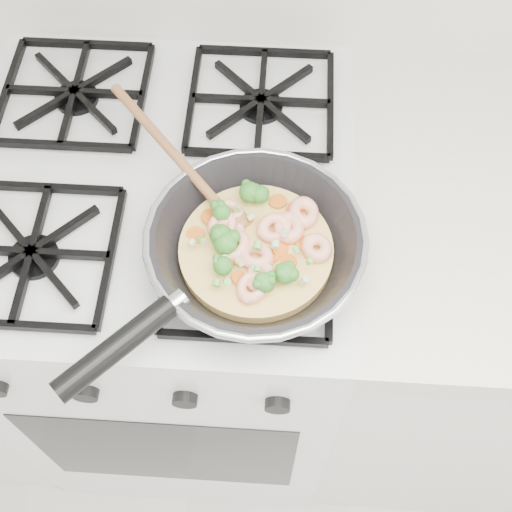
{
  "coord_description": "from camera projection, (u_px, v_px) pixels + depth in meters",
  "views": [
    {
      "loc": [
        0.19,
        1.1,
        1.71
      ],
      "look_at": [
        0.16,
        1.56,
        0.93
      ],
      "focal_mm": 46.85,
      "sensor_mm": 36.0,
      "label": 1
    }
  ],
  "objects": [
    {
      "name": "skillet",
      "position": [
        253.0,
        247.0,
        0.88
      ],
      "size": [
        0.37,
        0.46,
        0.09
      ],
      "rotation": [
        0.0,
        0.0,
        0.21
      ],
      "color": "black",
      "rests_on": "stove"
    },
    {
      "name": "stove",
      "position": [
        183.0,
        307.0,
        1.39
      ],
      "size": [
        0.6,
        0.6,
        0.92
      ],
      "color": "white",
      "rests_on": "ground"
    }
  ]
}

